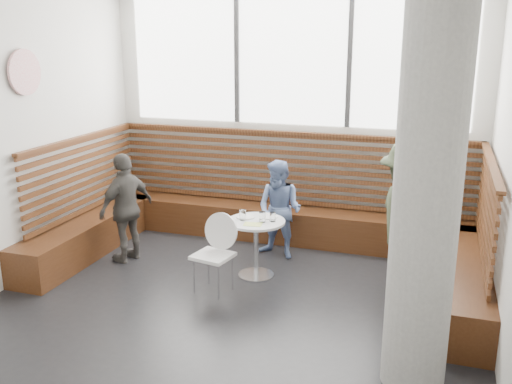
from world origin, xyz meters
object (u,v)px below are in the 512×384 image
(adult_man, at_px, (406,219))
(child_left, at_px, (126,208))
(child_back, at_px, (280,210))
(concrete_column, at_px, (427,189))
(cafe_chair, at_px, (215,247))
(cafe_table, at_px, (256,236))

(adult_man, xyz_separation_m, child_left, (-3.28, -0.10, -0.16))
(adult_man, bearing_deg, child_back, 50.00)
(child_left, bearing_deg, concrete_column, 84.37)
(cafe_chair, height_order, adult_man, adult_man)
(concrete_column, relative_size, adult_man, 1.93)
(cafe_table, height_order, adult_man, adult_man)
(child_back, bearing_deg, cafe_chair, -94.48)
(cafe_table, bearing_deg, adult_man, 3.15)
(cafe_table, xyz_separation_m, child_left, (-1.65, -0.01, 0.19))
(child_back, bearing_deg, child_left, -144.15)
(concrete_column, bearing_deg, child_left, 155.92)
(adult_man, bearing_deg, concrete_column, 168.05)
(concrete_column, xyz_separation_m, child_left, (-3.49, 1.56, -0.93))
(child_left, bearing_deg, adult_man, 110.23)
(cafe_chair, relative_size, child_left, 0.63)
(cafe_chair, bearing_deg, child_left, 172.16)
(child_back, bearing_deg, concrete_column, -37.73)
(concrete_column, height_order, adult_man, concrete_column)
(adult_man, bearing_deg, child_left, 72.54)
(child_back, xyz_separation_m, child_left, (-1.74, -0.69, 0.06))
(concrete_column, bearing_deg, cafe_table, 139.46)
(adult_man, distance_m, child_left, 3.29)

